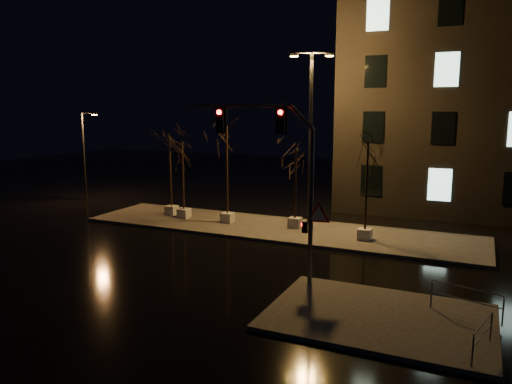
% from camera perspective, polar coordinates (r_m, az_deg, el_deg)
% --- Properties ---
extents(ground, '(90.00, 90.00, 0.00)m').
position_cam_1_polar(ground, '(22.43, -3.71, -7.74)').
color(ground, black).
rests_on(ground, ground).
extents(median, '(22.00, 5.00, 0.15)m').
position_cam_1_polar(median, '(27.64, 2.18, -4.20)').
color(median, '#3F3E39').
rests_on(median, ground).
extents(sidewalk_corner, '(7.00, 5.00, 0.15)m').
position_cam_1_polar(sidewalk_corner, '(16.92, 13.87, -13.71)').
color(sidewalk_corner, '#3F3E39').
rests_on(sidewalk_corner, ground).
extents(tree_0, '(1.80, 1.80, 4.99)m').
position_cam_1_polar(tree_0, '(30.73, -9.80, 4.37)').
color(tree_0, silver).
rests_on(tree_0, median).
extents(tree_1, '(1.80, 1.80, 4.62)m').
position_cam_1_polar(tree_1, '(29.73, -8.39, 3.70)').
color(tree_1, silver).
rests_on(tree_1, median).
extents(tree_2, '(1.80, 1.80, 5.69)m').
position_cam_1_polar(tree_2, '(28.20, -3.35, 5.12)').
color(tree_2, silver).
rests_on(tree_2, median).
extents(tree_3, '(1.80, 1.80, 4.45)m').
position_cam_1_polar(tree_3, '(27.06, 4.57, 2.91)').
color(tree_3, silver).
rests_on(tree_3, median).
extents(tree_4, '(1.80, 1.80, 5.04)m').
position_cam_1_polar(tree_4, '(25.02, 12.61, 3.17)').
color(tree_4, silver).
rests_on(tree_4, median).
extents(traffic_signal_mast, '(5.39, 1.10, 6.68)m').
position_cam_1_polar(traffic_signal_mast, '(18.52, 3.04, 2.93)').
color(traffic_signal_mast, '#54565B').
rests_on(traffic_signal_mast, sidewalk_corner).
extents(streetlight_main, '(2.31, 1.01, 9.47)m').
position_cam_1_polar(streetlight_main, '(27.70, 6.25, 7.36)').
color(streetlight_main, black).
rests_on(streetlight_main, median).
extents(streetlight_far, '(1.23, 0.49, 6.34)m').
position_cam_1_polar(streetlight_far, '(38.16, -18.98, 4.33)').
color(streetlight_far, black).
rests_on(streetlight_far, ground).
extents(guard_rail_a, '(2.16, 0.69, 0.97)m').
position_cam_1_polar(guard_rail_a, '(17.39, 22.87, -11.04)').
color(guard_rail_a, '#54565B').
rests_on(guard_rail_a, sidewalk_corner).
extents(guard_rail_b, '(0.49, 1.81, 0.88)m').
position_cam_1_polar(guard_rail_b, '(15.20, 24.49, -14.46)').
color(guard_rail_b, '#54565B').
rests_on(guard_rail_b, sidewalk_corner).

